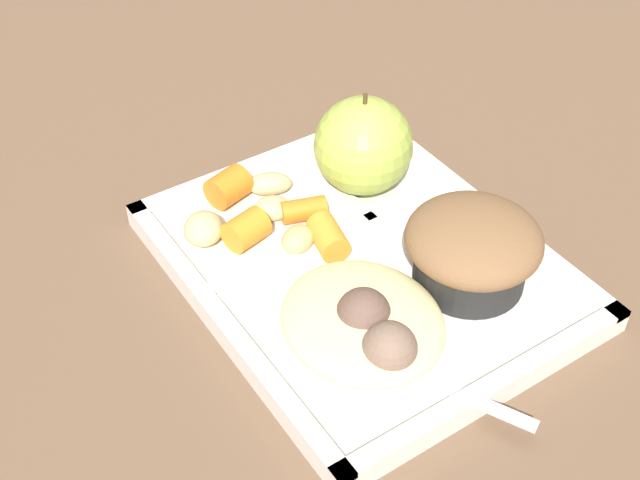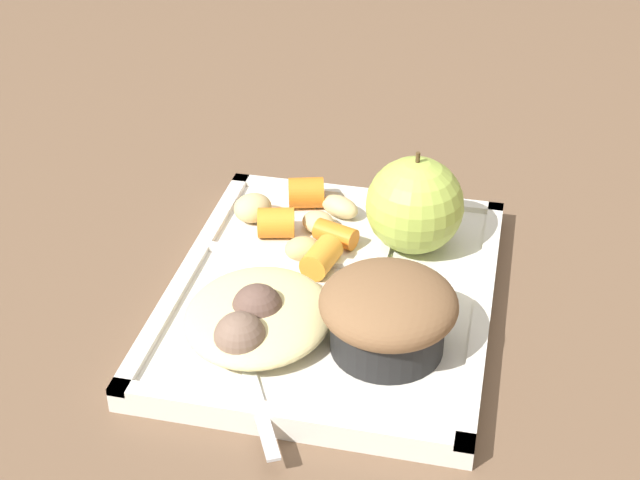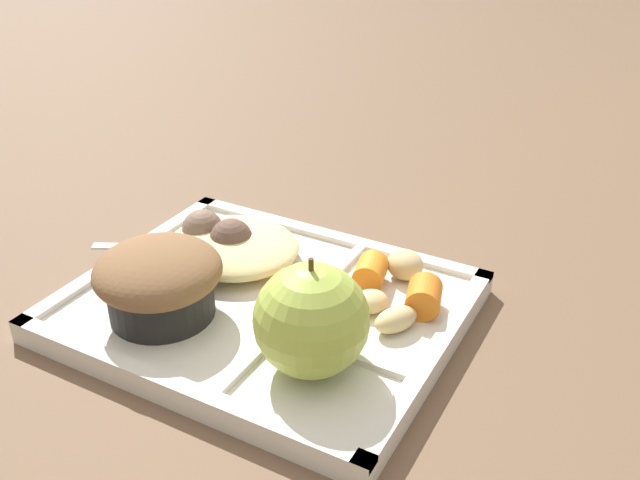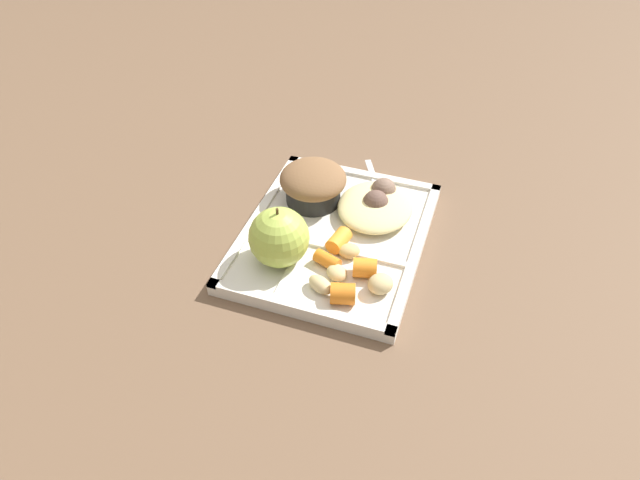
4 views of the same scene
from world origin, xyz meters
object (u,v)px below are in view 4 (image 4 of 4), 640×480
Objects in this scene: lunch_tray at (334,237)px; plastic_fork at (380,195)px; bran_muffin at (313,184)px; green_apple at (279,237)px.

lunch_tray is 0.11m from plastic_fork.
green_apple is at bearing -180.00° from bran_muffin.
green_apple is at bearing 144.04° from lunch_tray.
plastic_fork is at bearing -20.85° from lunch_tray.
green_apple is 0.14m from bran_muffin.
plastic_fork is at bearing -65.32° from bran_muffin.
lunch_tray is 0.09m from bran_muffin.
lunch_tray is 2.02× the size of plastic_fork.
bran_muffin is at bearing 114.68° from plastic_fork.
bran_muffin reaches higher than lunch_tray.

